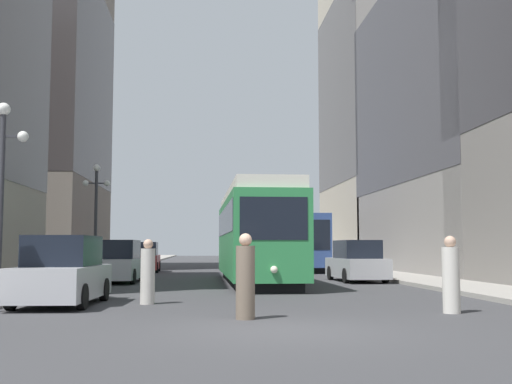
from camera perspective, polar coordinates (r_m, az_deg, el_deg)
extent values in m
plane|color=#38383A|center=(11.87, 2.61, -12.30)|extent=(200.00, 200.00, 0.00)
cube|color=gray|center=(52.11, -11.76, -6.44)|extent=(2.90, 120.00, 0.15)
cube|color=gray|center=(52.55, 5.87, -6.50)|extent=(2.90, 120.00, 0.15)
cube|color=black|center=(27.16, -0.09, -7.79)|extent=(2.39, 12.29, 0.35)
cube|color=#2D8447|center=(27.13, -0.09, -4.15)|extent=(2.79, 13.36, 3.10)
cube|color=black|center=(27.15, -0.09, -2.68)|extent=(2.81, 12.83, 1.08)
cube|color=silver|center=(27.21, -0.09, -0.42)|extent=(2.58, 13.09, 0.44)
cube|color=black|center=(20.54, 1.60, -2.37)|extent=(2.21, 0.11, 1.40)
sphere|color=#F2EACC|center=(20.47, 1.63, -6.96)|extent=(0.24, 0.24, 0.24)
cube|color=black|center=(41.99, 3.64, -6.78)|extent=(2.36, 11.19, 0.35)
cube|color=#334C8C|center=(41.97, 3.63, -4.42)|extent=(2.76, 12.17, 3.10)
cube|color=black|center=(41.98, 3.63, -3.68)|extent=(2.78, 11.69, 1.30)
cube|color=black|center=(35.99, 4.83, -3.84)|extent=(2.30, 0.12, 1.71)
cylinder|color=black|center=(26.93, -14.59, -7.35)|extent=(0.20, 0.64, 0.64)
cylinder|color=black|center=(29.67, -13.50, -7.13)|extent=(0.20, 0.64, 0.64)
cylinder|color=black|center=(26.64, -10.96, -7.44)|extent=(0.20, 0.64, 0.64)
cylinder|color=black|center=(29.41, -10.20, -7.21)|extent=(0.20, 0.64, 0.64)
cube|color=#B2B2B7|center=(28.14, -12.29, -6.71)|extent=(1.92, 4.55, 0.84)
cube|color=black|center=(28.23, -12.22, -5.04)|extent=(1.65, 2.52, 0.80)
cylinder|color=black|center=(16.62, -21.11, -8.76)|extent=(0.21, 0.65, 0.64)
cylinder|color=black|center=(19.15, -18.51, -8.29)|extent=(0.21, 0.65, 0.64)
cylinder|color=black|center=(16.15, -15.29, -9.04)|extent=(0.21, 0.65, 0.64)
cylinder|color=black|center=(18.74, -13.44, -8.49)|extent=(0.21, 0.65, 0.64)
cube|color=#B2B2B7|center=(17.63, -17.02, -7.73)|extent=(1.97, 4.35, 0.84)
cube|color=black|center=(17.71, -16.86, -5.06)|extent=(1.68, 2.42, 0.80)
cylinder|color=black|center=(30.35, 9.84, -7.14)|extent=(0.20, 0.65, 0.64)
cylinder|color=black|center=(27.66, 11.51, -7.34)|extent=(0.20, 0.65, 0.64)
cylinder|color=black|center=(29.92, 6.67, -7.22)|extent=(0.20, 0.65, 0.64)
cylinder|color=black|center=(27.18, 8.05, -7.43)|extent=(0.20, 0.65, 0.64)
cube|color=#B2B2B7|center=(28.75, 8.99, -6.72)|extent=(1.97, 4.61, 0.84)
cube|color=black|center=(28.63, 9.03, -5.09)|extent=(1.68, 2.56, 0.80)
cylinder|color=black|center=(38.31, -11.47, -6.65)|extent=(0.19, 0.64, 0.64)
cylinder|color=black|center=(40.96, -11.10, -6.54)|extent=(0.19, 0.64, 0.64)
cylinder|color=black|center=(38.18, -8.90, -6.69)|extent=(0.19, 0.64, 0.64)
cylinder|color=black|center=(40.84, -8.69, -6.58)|extent=(0.19, 0.64, 0.64)
cube|color=maroon|center=(39.55, -10.03, -6.21)|extent=(1.89, 4.34, 0.84)
cube|color=black|center=(39.65, -10.00, -5.02)|extent=(1.64, 2.40, 0.80)
cylinder|color=beige|center=(15.49, 17.07, -7.54)|extent=(0.40, 0.40, 1.52)
sphere|color=tan|center=(15.48, 16.99, -4.28)|extent=(0.27, 0.27, 0.27)
cylinder|color=#6B5B4C|center=(13.60, -0.96, -8.09)|extent=(0.41, 0.41, 1.55)
sphere|color=tan|center=(13.58, -0.95, -4.31)|extent=(0.28, 0.28, 0.28)
cylinder|color=beige|center=(17.41, -9.67, -7.45)|extent=(0.39, 0.39, 1.48)
sphere|color=tan|center=(17.39, -9.63, -4.62)|extent=(0.26, 0.26, 0.26)
cylinder|color=#333338|center=(18.95, -21.92, -1.08)|extent=(0.16, 0.16, 5.06)
sphere|color=white|center=(19.30, -21.66, 6.92)|extent=(0.36, 0.36, 0.36)
sphere|color=white|center=(19.01, -20.14, 4.69)|extent=(0.31, 0.31, 0.31)
cube|color=#333338|center=(19.16, -21.73, 4.66)|extent=(1.10, 0.06, 0.06)
cylinder|color=#333338|center=(33.79, -14.18, -2.63)|extent=(0.16, 0.16, 5.30)
sphere|color=white|center=(34.01, -14.08, 2.10)|extent=(0.36, 0.36, 0.36)
sphere|color=white|center=(34.02, -15.02, 0.77)|extent=(0.31, 0.31, 0.31)
sphere|color=white|center=(33.83, -13.19, 0.76)|extent=(0.31, 0.31, 0.31)
cube|color=#333338|center=(33.92, -14.10, 0.77)|extent=(1.10, 0.06, 0.06)
cube|color=slate|center=(49.55, -21.54, 7.74)|extent=(12.96, 15.34, 24.23)
cube|color=#3D3838|center=(49.82, -21.50, 9.10)|extent=(13.00, 15.38, 14.54)
cube|color=#B2A893|center=(56.54, 13.78, 7.31)|extent=(13.29, 15.64, 26.78)
cube|color=#595451|center=(56.83, 13.75, 8.63)|extent=(13.33, 15.68, 16.07)
cube|color=gray|center=(40.73, 21.47, 7.66)|extent=(13.51, 18.89, 20.34)
cube|color=#423F43|center=(40.96, 21.43, 9.05)|extent=(13.55, 18.93, 12.20)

